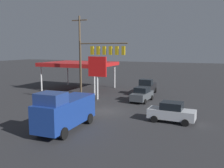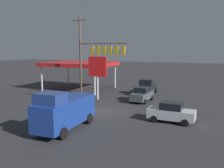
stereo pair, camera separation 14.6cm
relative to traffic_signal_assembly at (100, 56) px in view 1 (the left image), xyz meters
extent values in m
plane|color=#2D2D30|center=(-1.54, 1.98, -6.10)|extent=(200.00, 200.00, 0.00)
cylinder|color=brown|center=(2.64, 0.03, -2.17)|extent=(0.20, 0.20, 7.86)
cylinder|color=brown|center=(-0.43, 0.03, 1.46)|extent=(6.13, 0.14, 0.14)
cube|color=#B79314|center=(1.01, 0.03, 0.64)|extent=(0.36, 0.28, 1.00)
sphere|color=#360505|center=(1.01, -0.16, 0.94)|extent=(0.22, 0.22, 0.22)
sphere|color=#392305|center=(1.01, -0.16, 0.64)|extent=(0.22, 0.22, 0.22)
sphere|color=#41FF6B|center=(1.01, -0.16, 0.34)|extent=(0.22, 0.22, 0.22)
cube|color=#B79314|center=(0.22, 0.03, 0.64)|extent=(0.36, 0.28, 1.00)
sphere|color=#360505|center=(0.22, -0.16, 0.94)|extent=(0.22, 0.22, 0.22)
sphere|color=#392305|center=(0.22, -0.16, 0.64)|extent=(0.22, 0.22, 0.22)
sphere|color=#41FF6B|center=(0.22, -0.16, 0.34)|extent=(0.22, 0.22, 0.22)
cube|color=#B79314|center=(-0.58, 0.03, 0.64)|extent=(0.36, 0.28, 1.00)
sphere|color=#360505|center=(-0.58, -0.16, 0.94)|extent=(0.22, 0.22, 0.22)
sphere|color=#392305|center=(-0.58, -0.16, 0.64)|extent=(0.22, 0.22, 0.22)
sphere|color=#41FF6B|center=(-0.58, -0.16, 0.34)|extent=(0.22, 0.22, 0.22)
cube|color=#B79314|center=(-1.37, 0.03, 0.64)|extent=(0.36, 0.28, 1.00)
sphere|color=#360505|center=(-1.37, -0.16, 0.94)|extent=(0.22, 0.22, 0.22)
sphere|color=#392305|center=(-1.37, -0.16, 0.64)|extent=(0.22, 0.22, 0.22)
sphere|color=#41FF6B|center=(-1.37, -0.16, 0.34)|extent=(0.22, 0.22, 0.22)
cube|color=#B79314|center=(-2.17, 0.03, 0.64)|extent=(0.36, 0.28, 1.00)
sphere|color=#360505|center=(-2.17, -0.16, 0.94)|extent=(0.22, 0.22, 0.22)
sphere|color=#392305|center=(-2.17, -0.16, 0.64)|extent=(0.22, 0.22, 0.22)
sphere|color=#41FF6B|center=(-2.17, -0.16, 0.34)|extent=(0.22, 0.22, 0.22)
cube|color=#B79314|center=(-2.97, 0.03, 0.64)|extent=(0.36, 0.28, 1.00)
sphere|color=#360505|center=(-2.97, -0.16, 0.94)|extent=(0.22, 0.22, 0.22)
sphere|color=#392305|center=(-2.97, -0.16, 0.64)|extent=(0.22, 0.22, 0.22)
sphere|color=#41FF6B|center=(-2.97, -0.16, 0.34)|extent=(0.22, 0.22, 0.22)
cylinder|color=brown|center=(5.22, -4.22, -0.37)|extent=(0.26, 0.26, 11.46)
cube|color=brown|center=(5.22, -4.22, 4.76)|extent=(2.40, 0.14, 0.14)
cube|color=red|center=(8.86, -9.99, -1.76)|extent=(11.03, 8.99, 0.60)
cube|color=red|center=(8.86, -14.50, -1.76)|extent=(11.03, 0.06, 0.36)
cylinder|color=silver|center=(3.94, -13.88, -4.08)|extent=(0.24, 0.24, 4.04)
cylinder|color=silver|center=(13.77, -13.88, -4.08)|extent=(0.24, 0.24, 4.04)
cylinder|color=silver|center=(3.94, -6.10, -4.08)|extent=(0.24, 0.24, 4.04)
cylinder|color=silver|center=(13.77, -6.10, -4.08)|extent=(0.24, 0.24, 4.04)
cylinder|color=silver|center=(2.19, -3.61, -3.16)|extent=(0.24, 0.24, 5.89)
cube|color=red|center=(2.19, -3.61, -1.58)|extent=(2.65, 0.24, 2.73)
cube|color=black|center=(2.19, -3.74, -1.58)|extent=(1.86, 0.04, 0.95)
cube|color=silver|center=(-9.10, 3.11, -5.32)|extent=(4.45, 1.93, 0.90)
cube|color=black|center=(-9.10, 3.11, -4.52)|extent=(2.05, 1.71, 0.70)
cylinder|color=black|center=(-7.64, 3.99, -5.77)|extent=(0.67, 0.24, 0.66)
cylinder|color=black|center=(-7.70, 2.15, -5.77)|extent=(0.67, 0.24, 0.66)
cylinder|color=black|center=(-10.50, 4.07, -5.77)|extent=(0.67, 0.24, 0.66)
cylinder|color=black|center=(-10.56, 2.24, -5.77)|extent=(0.67, 0.24, 0.66)
cube|color=navy|center=(-1.09, 8.98, -4.52)|extent=(2.49, 6.86, 2.20)
cube|color=navy|center=(-1.15, 11.08, -2.97)|extent=(2.17, 1.86, 0.90)
cylinder|color=black|center=(-2.33, 11.16, -5.62)|extent=(0.25, 0.97, 0.96)
cylinder|color=black|center=(0.01, 11.22, -5.62)|extent=(0.25, 0.97, 0.96)
cylinder|color=black|center=(-2.20, 6.74, -5.62)|extent=(0.25, 0.97, 0.96)
cylinder|color=black|center=(0.14, 6.81, -5.62)|extent=(0.25, 0.97, 0.96)
cube|color=black|center=(-3.01, -10.25, -5.15)|extent=(2.30, 5.31, 1.10)
cube|color=black|center=(-3.06, -9.35, -4.15)|extent=(1.93, 1.70, 0.90)
cylinder|color=black|center=(-4.12, -8.62, -5.70)|extent=(0.27, 0.81, 0.80)
cylinder|color=black|center=(-2.09, -8.51, -5.70)|extent=(0.27, 0.81, 0.80)
cylinder|color=black|center=(-3.93, -12.00, -5.70)|extent=(0.27, 0.81, 0.80)
cylinder|color=black|center=(-1.89, -11.88, -5.70)|extent=(0.27, 0.81, 0.80)
cube|color=#474C51|center=(-3.85, -4.70, -5.32)|extent=(2.04, 4.49, 0.90)
cube|color=black|center=(-3.85, -4.70, -4.52)|extent=(1.77, 2.09, 0.70)
cylinder|color=black|center=(-4.69, -3.22, -5.77)|extent=(0.26, 0.67, 0.66)
cylinder|color=black|center=(-2.85, -3.32, -5.77)|extent=(0.26, 0.67, 0.66)
cylinder|color=black|center=(-4.85, -6.07, -5.77)|extent=(0.26, 0.67, 0.66)
cylinder|color=black|center=(-3.01, -6.17, -5.77)|extent=(0.26, 0.67, 0.66)
cylinder|color=red|center=(2.76, 3.75, -5.75)|extent=(0.24, 0.24, 0.70)
sphere|color=red|center=(2.76, 3.75, -5.33)|extent=(0.22, 0.22, 0.22)
camera|label=1|loc=(-13.06, 26.65, 0.91)|focal=40.00mm
camera|label=2|loc=(-13.20, 26.59, 0.91)|focal=40.00mm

